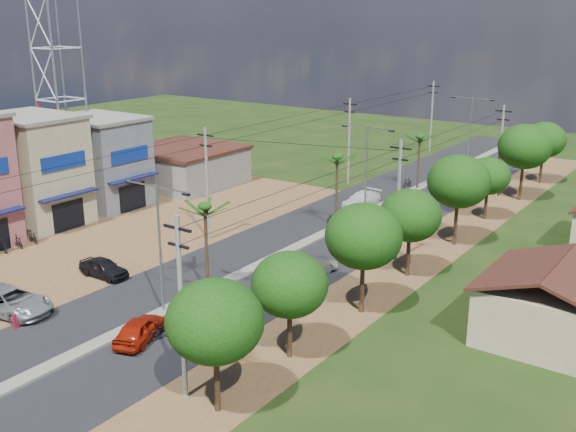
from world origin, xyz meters
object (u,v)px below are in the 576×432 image
Objects in this scene: car_red_near at (140,330)px; roadside_sign at (21,319)px; car_parked_silver at (11,301)px; car_parked_dark at (104,268)px; car_silver_mid at (310,266)px; car_white_far at (361,200)px; moto_rider_east at (165,329)px.

car_red_near reaches higher than roadside_sign.
car_parked_silver reaches higher than car_parked_dark.
car_silver_mid is 19.19m from car_parked_silver.
car_parked_silver is at bearing 70.13° from car_silver_mid.
moto_rider_east is at bearing -79.32° from car_white_far.
moto_rider_east is at bearing -147.98° from car_red_near.
roadside_sign is (2.00, -0.71, -0.31)m from car_parked_silver.
roadside_sign is (-9.36, -16.18, -0.21)m from car_silver_mid.
car_white_far is at bearing -16.98° from car_parked_silver.
car_red_near is 1.04× the size of car_parked_dark.
car_silver_mid is 0.86× the size of car_white_far.
car_parked_dark is at bearing -12.47° from moto_rider_east.
car_red_near is 13.69m from car_silver_mid.
moto_rider_east is at bearing 99.41° from car_silver_mid.
car_silver_mid is 0.73× the size of car_parked_silver.
car_parked_dark is (-11.36, -8.39, -0.01)m from car_silver_mid.
car_white_far is at bearing 72.44° from roadside_sign.
car_silver_mid reaches higher than moto_rider_east.
car_red_near is 7.50m from roadside_sign.
car_red_near is 2.08× the size of moto_rider_east.
moto_rider_east is (9.83, -4.00, -0.15)m from car_parked_dark.
car_silver_mid is 17.67m from car_white_far.
car_red_near is 10.34m from car_parked_dark.
car_parked_dark reaches higher than roadside_sign.
roadside_sign is at bearing 76.38° from car_silver_mid.
car_parked_silver is at bearing -97.31° from car_white_far.
car_parked_dark is (0.00, 7.08, -0.12)m from car_parked_silver.
roadside_sign is at bearing 0.53° from car_red_near.
car_parked_silver reaches higher than roadside_sign.
car_red_near is at bearing -81.14° from car_white_far.
car_white_far reaches higher than car_parked_dark.
car_white_far is at bearing -104.88° from car_red_near.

